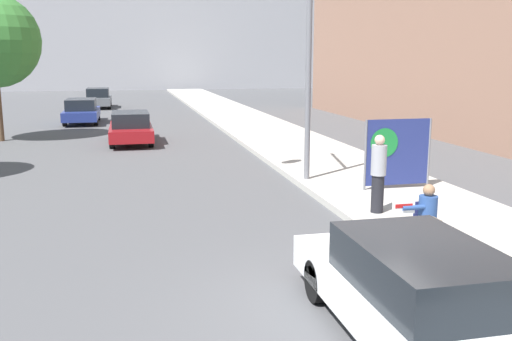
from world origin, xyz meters
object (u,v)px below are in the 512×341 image
object	(u,v)px
pedestrian_behind	(385,153)
traffic_light_pole	(272,32)
jogger_on_sidewalk	(378,173)
parked_car_curbside	(416,293)
protest_banner	(397,152)
car_on_road_midblock	(82,111)
car_on_road_nearest	(131,127)
seated_protester	(429,215)
car_on_road_distant	(98,98)

from	to	relation	value
pedestrian_behind	traffic_light_pole	world-z (taller)	traffic_light_pole
jogger_on_sidewalk	parked_car_curbside	xyz separation A→B (m)	(-1.98, -5.45, -0.38)
protest_banner	parked_car_curbside	xyz separation A→B (m)	(-3.51, -7.60, -0.47)
protest_banner	car_on_road_midblock	size ratio (longest dim) A/B	0.40
jogger_on_sidewalk	traffic_light_pole	size ratio (longest dim) A/B	0.29
car_on_road_midblock	car_on_road_nearest	bearing A→B (deg)	-73.08
protest_banner	parked_car_curbside	bearing A→B (deg)	-114.76
seated_protester	traffic_light_pole	distance (m)	7.53
car_on_road_midblock	seated_protester	bearing A→B (deg)	-72.47
traffic_light_pole	parked_car_curbside	bearing A→B (deg)	-93.41
jogger_on_sidewalk	car_on_road_nearest	world-z (taller)	jogger_on_sidewalk
traffic_light_pole	car_on_road_nearest	world-z (taller)	traffic_light_pole
pedestrian_behind	car_on_road_nearest	world-z (taller)	pedestrian_behind
seated_protester	protest_banner	world-z (taller)	protest_banner
seated_protester	car_on_road_midblock	xyz separation A→B (m)	(-7.77, 24.58, -0.09)
parked_car_curbside	traffic_light_pole	bearing A→B (deg)	86.59
protest_banner	car_on_road_midblock	bearing A→B (deg)	115.27
protest_banner	parked_car_curbside	size ratio (longest dim) A/B	0.40
protest_banner	car_on_road_nearest	world-z (taller)	protest_banner
jogger_on_sidewalk	car_on_road_distant	size ratio (longest dim) A/B	0.38
car_on_road_nearest	parked_car_curbside	bearing A→B (deg)	-80.14
parked_car_curbside	car_on_road_distant	world-z (taller)	car_on_road_distant
car_on_road_nearest	protest_banner	bearing A→B (deg)	-59.05
car_on_road_nearest	car_on_road_distant	distance (m)	19.22
pedestrian_behind	parked_car_curbside	xyz separation A→B (m)	(-3.58, -8.45, -0.32)
jogger_on_sidewalk	parked_car_curbside	size ratio (longest dim) A/B	0.38
seated_protester	pedestrian_behind	bearing A→B (deg)	90.50
car_on_road_nearest	car_on_road_distant	bearing A→B (deg)	96.42
jogger_on_sidewalk	car_on_road_midblock	world-z (taller)	jogger_on_sidewalk
pedestrian_behind	car_on_road_nearest	xyz separation A→B (m)	(-6.87, 10.50, -0.32)
seated_protester	jogger_on_sidewalk	xyz separation A→B (m)	(0.13, 2.47, 0.28)
car_on_road_nearest	car_on_road_distant	size ratio (longest dim) A/B	0.98
jogger_on_sidewalk	car_on_road_distant	bearing A→B (deg)	-59.70
protest_banner	car_on_road_distant	world-z (taller)	protest_banner
parked_car_curbside	car_on_road_distant	bearing A→B (deg)	98.14
jogger_on_sidewalk	pedestrian_behind	bearing A→B (deg)	-100.61
traffic_light_pole	car_on_road_distant	distance (m)	29.37
protest_banner	pedestrian_behind	bearing A→B (deg)	84.95
pedestrian_behind	protest_banner	bearing A→B (deg)	68.81
protest_banner	car_on_road_midblock	xyz separation A→B (m)	(-9.42, 19.96, -0.46)
pedestrian_behind	car_on_road_distant	bearing A→B (deg)	-89.19
seated_protester	car_on_road_nearest	size ratio (longest dim) A/B	0.25
pedestrian_behind	car_on_road_nearest	distance (m)	12.55
parked_car_curbside	car_on_road_nearest	size ratio (longest dim) A/B	1.02
pedestrian_behind	protest_banner	xyz separation A→B (m)	(-0.07, -0.84, 0.15)
seated_protester	car_on_road_midblock	size ratio (longest dim) A/B	0.24
seated_protester	protest_banner	distance (m)	4.92
protest_banner	traffic_light_pole	xyz separation A→B (m)	(-2.94, 1.91, 3.16)
car_on_road_distant	seated_protester	bearing A→B (deg)	-78.25
seated_protester	car_on_road_midblock	distance (m)	25.78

